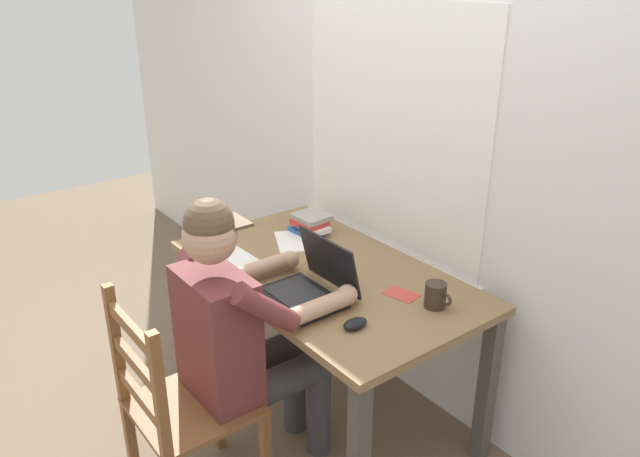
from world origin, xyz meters
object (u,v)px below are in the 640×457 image
(seated_person, at_px, (242,331))
(landscape_photo_print, at_px, (401,294))
(laptop, at_px, (312,283))
(wooden_chair, at_px, (179,408))
(desk, at_px, (325,291))
(coffee_mug_dark, at_px, (436,295))
(computer_mouse, at_px, (355,324))
(book_stack_main, at_px, (311,224))
(coffee_mug_white, at_px, (320,256))

(seated_person, distance_m, landscape_photo_print, 0.64)
(laptop, bearing_deg, landscape_photo_print, 53.80)
(seated_person, xyz_separation_m, wooden_chair, (0.00, -0.28, -0.22))
(desk, height_order, wooden_chair, wooden_chair)
(coffee_mug_dark, bearing_deg, computer_mouse, -101.98)
(seated_person, xyz_separation_m, landscape_photo_print, (0.25, 0.59, 0.07))
(desk, distance_m, landscape_photo_print, 0.38)
(desk, xyz_separation_m, coffee_mug_dark, (0.49, 0.15, 0.15))
(book_stack_main, bearing_deg, coffee_mug_dark, -2.83)
(wooden_chair, xyz_separation_m, laptop, (0.04, 0.58, 0.35))
(seated_person, bearing_deg, laptop, 82.09)
(seated_person, distance_m, laptop, 0.33)
(wooden_chair, height_order, laptop, laptop)
(coffee_mug_white, bearing_deg, laptop, -44.59)
(wooden_chair, distance_m, book_stack_main, 1.10)
(wooden_chair, bearing_deg, coffee_mug_white, 100.12)
(computer_mouse, distance_m, coffee_mug_white, 0.50)
(laptop, distance_m, book_stack_main, 0.62)
(landscape_photo_print, bearing_deg, wooden_chair, -118.41)
(desk, relative_size, coffee_mug_dark, 11.31)
(coffee_mug_white, bearing_deg, wooden_chair, -79.88)
(seated_person, height_order, book_stack_main, seated_person)
(coffee_mug_dark, relative_size, landscape_photo_print, 0.93)
(desk, distance_m, coffee_mug_white, 0.15)
(wooden_chair, height_order, book_stack_main, wooden_chair)
(landscape_photo_print, bearing_deg, coffee_mug_dark, 1.17)
(wooden_chair, relative_size, laptop, 2.80)
(wooden_chair, distance_m, coffee_mug_dark, 1.04)
(desk, bearing_deg, coffee_mug_dark, 16.87)
(desk, height_order, computer_mouse, computer_mouse)
(coffee_mug_dark, bearing_deg, desk, -163.13)
(desk, xyz_separation_m, landscape_photo_print, (0.35, 0.11, 0.10))
(desk, distance_m, computer_mouse, 0.47)
(desk, distance_m, seated_person, 0.48)
(book_stack_main, bearing_deg, landscape_photo_print, -6.23)
(computer_mouse, distance_m, book_stack_main, 0.87)
(seated_person, xyz_separation_m, coffee_mug_white, (-0.13, 0.47, 0.12))
(coffee_mug_white, relative_size, coffee_mug_dark, 0.97)
(computer_mouse, distance_m, coffee_mug_dark, 0.35)
(seated_person, height_order, laptop, seated_person)
(desk, xyz_separation_m, seated_person, (0.10, -0.47, 0.03))
(computer_mouse, xyz_separation_m, book_stack_main, (-0.78, 0.38, 0.03))
(desk, height_order, coffee_mug_dark, coffee_mug_dark)
(seated_person, xyz_separation_m, book_stack_main, (-0.46, 0.66, 0.12))
(laptop, bearing_deg, desk, 128.67)
(coffee_mug_dark, bearing_deg, seated_person, -122.61)
(laptop, relative_size, coffee_mug_white, 2.82)
(laptop, relative_size, computer_mouse, 3.30)
(seated_person, relative_size, laptop, 3.72)
(laptop, bearing_deg, seated_person, -97.91)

